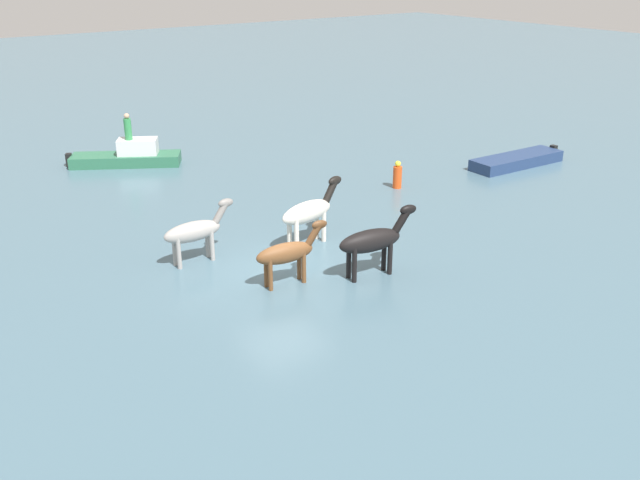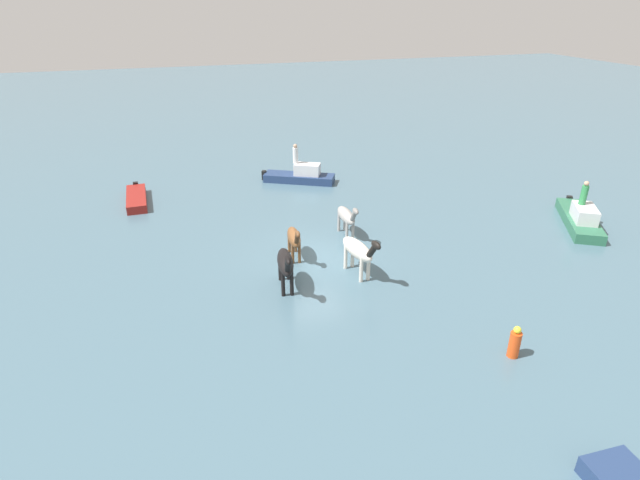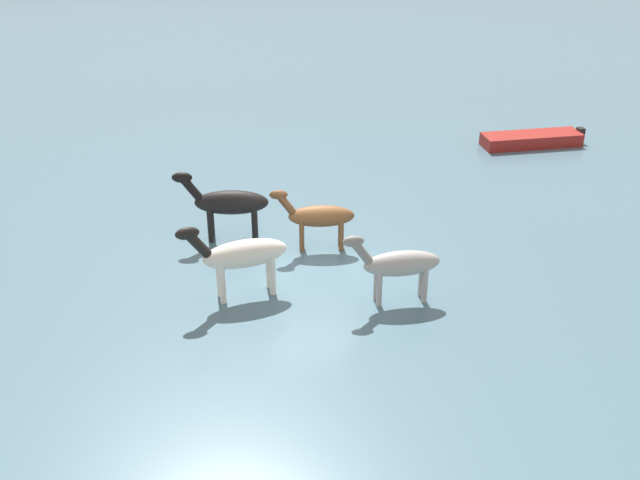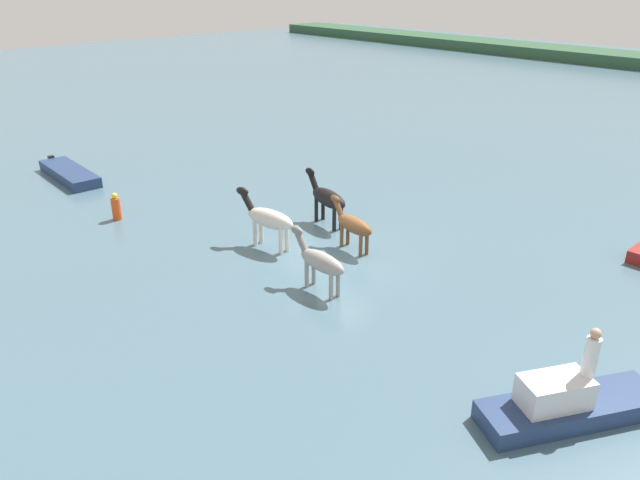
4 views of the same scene
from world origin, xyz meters
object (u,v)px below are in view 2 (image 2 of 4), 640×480
at_px(buoy_channel_marker, 515,343).
at_px(horse_mid_herd, 347,216).
at_px(boat_skiff_near, 137,200).
at_px(person_boatman_standing, 584,194).
at_px(horse_gray_outer, 286,263).
at_px(horse_dark_mare, 358,250).
at_px(boat_tender_starboard, 301,177).
at_px(person_spotter_bow, 295,154).
at_px(boat_launch_far, 580,220).
at_px(horse_chestnut_trailing, 294,238).

bearing_deg(buoy_channel_marker, horse_mid_herd, 11.53).
relative_size(boat_skiff_near, person_boatman_standing, 3.28).
bearing_deg(horse_mid_herd, person_boatman_standing, 78.12).
relative_size(horse_mid_herd, horse_gray_outer, 0.91).
distance_m(horse_dark_mare, boat_tender_starboard, 11.94).
xyz_separation_m(horse_dark_mare, person_spotter_bow, (12.06, -0.53, 0.59)).
xyz_separation_m(boat_tender_starboard, person_boatman_standing, (-10.57, -11.48, 1.43)).
bearing_deg(buoy_channel_marker, boat_launch_far, -51.15).
xyz_separation_m(horse_chestnut_trailing, buoy_channel_marker, (-8.55, -4.99, -0.47)).
relative_size(horse_mid_herd, person_boatman_standing, 2.01).
height_order(horse_mid_herd, buoy_channel_marker, horse_mid_herd).
bearing_deg(boat_tender_starboard, horse_mid_herd, -61.98).
bearing_deg(boat_launch_far, boat_skiff_near, -84.77).
relative_size(horse_chestnut_trailing, horse_gray_outer, 0.87).
relative_size(horse_mid_herd, boat_tender_starboard, 0.54).
bearing_deg(horse_chestnut_trailing, boat_launch_far, 92.70).
bearing_deg(horse_dark_mare, boat_skiff_near, -151.93).
distance_m(horse_dark_mare, horse_gray_outer, 3.08).
distance_m(person_boatman_standing, buoy_channel_marker, 12.18).
height_order(person_boatman_standing, person_spotter_bow, person_boatman_standing).
xyz_separation_m(horse_dark_mare, horse_mid_herd, (3.67, -0.83, -0.11)).
xyz_separation_m(boat_skiff_near, buoy_channel_marker, (-17.61, -11.76, 0.35)).
xyz_separation_m(person_spotter_bow, buoy_channel_marker, (-18.41, -2.34, -1.22)).
bearing_deg(horse_mid_herd, boat_skiff_near, -128.25).
height_order(horse_mid_herd, person_boatman_standing, person_boatman_standing).
bearing_deg(horse_gray_outer, person_boatman_standing, 103.24).
distance_m(boat_launch_far, boat_skiff_near, 23.53).
xyz_separation_m(horse_chestnut_trailing, person_spotter_bow, (9.86, -2.65, 0.75)).
bearing_deg(horse_gray_outer, horse_dark_mare, 100.79).
bearing_deg(horse_chestnut_trailing, boat_tender_starboard, 169.27).
distance_m(boat_launch_far, boat_tender_starboard, 15.71).
distance_m(boat_skiff_near, person_spotter_bow, 9.59).
height_order(horse_mid_herd, boat_launch_far, horse_mid_herd).
xyz_separation_m(horse_chestnut_trailing, boat_launch_far, (-0.83, -14.58, -0.66)).
bearing_deg(person_boatman_standing, boat_launch_far, -73.00).
relative_size(horse_gray_outer, boat_tender_starboard, 0.60).
distance_m(horse_chestnut_trailing, boat_skiff_near, 11.34).
height_order(person_boatman_standing, buoy_channel_marker, person_boatman_standing).
relative_size(horse_dark_mare, horse_gray_outer, 1.02).
distance_m(horse_gray_outer, person_boatman_standing, 15.43).
height_order(boat_skiff_near, person_boatman_standing, person_boatman_standing).
xyz_separation_m(boat_launch_far, person_spotter_bow, (10.69, 11.93, 1.41)).
height_order(horse_mid_herd, person_spotter_bow, person_spotter_bow).
distance_m(boat_skiff_near, buoy_channel_marker, 21.18).
bearing_deg(horse_chestnut_trailing, horse_mid_herd, 122.39).
xyz_separation_m(horse_mid_herd, boat_tender_starboard, (8.22, 0.05, -0.72)).
bearing_deg(boat_skiff_near, buoy_channel_marker, 32.13).
height_order(horse_gray_outer, buoy_channel_marker, horse_gray_outer).
bearing_deg(boat_tender_starboard, person_boatman_standing, -14.94).
relative_size(boat_tender_starboard, buoy_channel_marker, 3.84).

